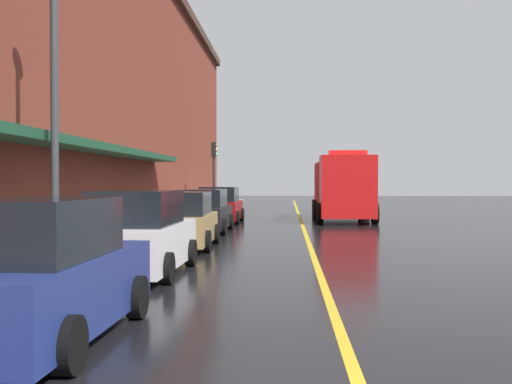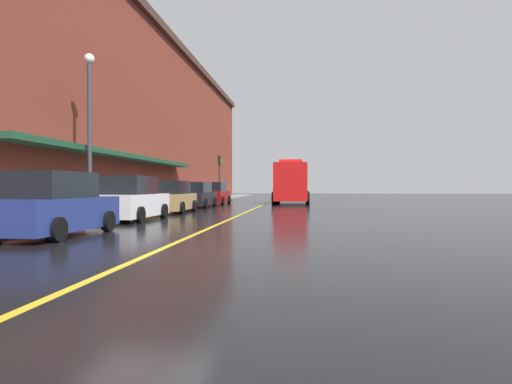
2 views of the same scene
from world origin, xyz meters
name	(u,v)px [view 2 (image 2 of 2)]	position (x,y,z in m)	size (l,w,h in m)	color
ground_plane	(262,205)	(0.00, 25.00, 0.00)	(112.00, 112.00, 0.00)	black
sidewalk_left	(183,204)	(-6.20, 25.00, 0.07)	(2.40, 70.00, 0.15)	gray
lane_center_stripe	(262,205)	(0.00, 25.00, 0.00)	(0.16, 70.00, 0.01)	gold
brick_building_left	(93,117)	(-12.96, 23.99, 6.76)	(12.29, 64.00, 13.49)	maroon
parked_car_0	(54,206)	(-3.89, 3.28, 0.85)	(2.13, 4.51, 1.83)	navy
parked_car_1	(131,200)	(-3.95, 9.14, 0.85)	(2.09, 4.40, 1.84)	silver
parked_car_2	(172,198)	(-3.89, 14.58, 0.80)	(2.03, 4.22, 1.71)	#A5844C
parked_car_3	(196,196)	(-4.00, 20.52, 0.80)	(2.08, 4.48, 1.70)	black
parked_car_4	(214,194)	(-3.95, 26.08, 0.81)	(2.16, 4.37, 1.74)	maroon
fire_truck	(292,184)	(2.12, 28.09, 1.64)	(2.87, 7.58, 3.45)	red
parking_meter_0	(155,193)	(-5.35, 16.17, 1.06)	(0.14, 0.18, 1.33)	#4C4C51
parking_meter_1	(187,191)	(-5.35, 23.08, 1.06)	(0.14, 0.18, 1.33)	#4C4C51
street_lamp_left	(90,117)	(-5.95, 9.52, 4.40)	(0.44, 0.44, 6.94)	#33383D
traffic_light_near	(219,169)	(-5.29, 35.27, 3.16)	(0.38, 0.36, 4.30)	#232326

